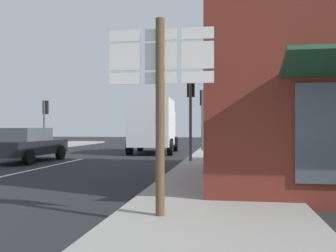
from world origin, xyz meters
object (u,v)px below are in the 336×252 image
(delivery_truck, at_px, (154,124))
(traffic_light_far_right, at_px, (202,106))
(route_sign_post, at_px, (160,95))
(traffic_light_far_left, at_px, (45,113))
(traffic_light_near_right, at_px, (191,98))
(sedan_far, at_px, (27,144))

(delivery_truck, distance_m, traffic_light_far_right, 3.16)
(route_sign_post, distance_m, traffic_light_far_left, 20.87)
(traffic_light_far_right, bearing_deg, delivery_truck, -156.15)
(traffic_light_near_right, xyz_separation_m, traffic_light_far_left, (-10.54, 8.18, -0.28))
(route_sign_post, xyz_separation_m, traffic_light_far_right, (-0.46, 16.61, 0.73))
(sedan_far, xyz_separation_m, traffic_light_near_right, (7.12, 0.18, 1.93))
(traffic_light_far_right, bearing_deg, sedan_far, -134.54)
(route_sign_post, xyz_separation_m, traffic_light_near_right, (-0.46, 9.55, 0.69))
(delivery_truck, relative_size, traffic_light_far_left, 1.57)
(route_sign_post, bearing_deg, traffic_light_far_right, 91.60)
(traffic_light_far_left, bearing_deg, traffic_light_far_right, -6.05)
(traffic_light_far_right, xyz_separation_m, traffic_light_far_left, (-10.54, 1.12, -0.32))
(delivery_truck, relative_size, traffic_light_far_right, 1.38)
(delivery_truck, xyz_separation_m, route_sign_post, (3.18, -15.41, 0.35))
(delivery_truck, distance_m, route_sign_post, 15.74)
(sedan_far, distance_m, delivery_truck, 7.53)
(traffic_light_near_right, bearing_deg, sedan_far, -178.59)
(route_sign_post, height_order, traffic_light_far_left, traffic_light_far_left)
(sedan_far, xyz_separation_m, traffic_light_far_left, (-3.42, 8.35, 1.66))
(delivery_truck, relative_size, traffic_light_near_right, 1.41)
(traffic_light_near_right, bearing_deg, route_sign_post, -87.22)
(sedan_far, bearing_deg, traffic_light_near_right, 1.41)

